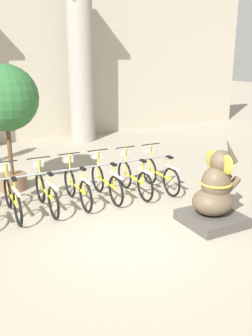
% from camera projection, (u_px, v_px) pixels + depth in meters
% --- Properties ---
extents(ground_plane, '(60.00, 60.00, 0.00)m').
position_uv_depth(ground_plane, '(129.00, 237.00, 6.56)').
color(ground_plane, '#9E937F').
extents(building_facade, '(20.00, 0.20, 6.00)m').
position_uv_depth(building_facade, '(14.00, 56.00, 12.98)').
color(building_facade, '#B2A893').
rests_on(building_facade, ground_plane).
extents(column_right, '(1.11, 1.11, 5.16)m').
position_uv_depth(column_right, '(81.00, 67.00, 13.17)').
color(column_right, gray).
rests_on(column_right, ground_plane).
extents(bike_rack, '(5.99, 0.05, 0.77)m').
position_uv_depth(bike_rack, '(44.00, 178.00, 7.61)').
color(bike_rack, gray).
rests_on(bike_rack, ground_plane).
extents(bicycle_3, '(0.48, 1.63, 1.02)m').
position_uv_depth(bicycle_3, '(12.00, 196.00, 7.31)').
color(bicycle_3, black).
rests_on(bicycle_3, ground_plane).
extents(bicycle_4, '(0.48, 1.63, 1.02)m').
position_uv_depth(bicycle_4, '(46.00, 191.00, 7.59)').
color(bicycle_4, black).
rests_on(bicycle_4, ground_plane).
extents(bicycle_5, '(0.48, 1.63, 1.02)m').
position_uv_depth(bicycle_5, '(77.00, 186.00, 7.91)').
color(bicycle_5, black).
rests_on(bicycle_5, ground_plane).
extents(bicycle_6, '(0.48, 1.63, 1.02)m').
position_uv_depth(bicycle_6, '(106.00, 181.00, 8.21)').
color(bicycle_6, black).
rests_on(bicycle_6, ground_plane).
extents(bicycle_7, '(0.48, 1.63, 1.02)m').
position_uv_depth(bicycle_7, '(134.00, 177.00, 8.46)').
color(bicycle_7, black).
rests_on(bicycle_7, ground_plane).
extents(bicycle_8, '(0.48, 1.63, 1.02)m').
position_uv_depth(bicycle_8, '(159.00, 173.00, 8.75)').
color(bicycle_8, black).
rests_on(bicycle_8, ground_plane).
extents(elephant_statue, '(1.03, 1.03, 1.64)m').
position_uv_depth(elephant_statue, '(215.00, 196.00, 6.93)').
color(elephant_statue, '#4C4742').
rests_on(elephant_statue, ground_plane).
extents(potted_tree, '(1.48, 1.48, 2.88)m').
position_uv_depth(potted_tree, '(5.00, 102.00, 8.28)').
color(potted_tree, brown).
rests_on(potted_tree, ground_plane).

